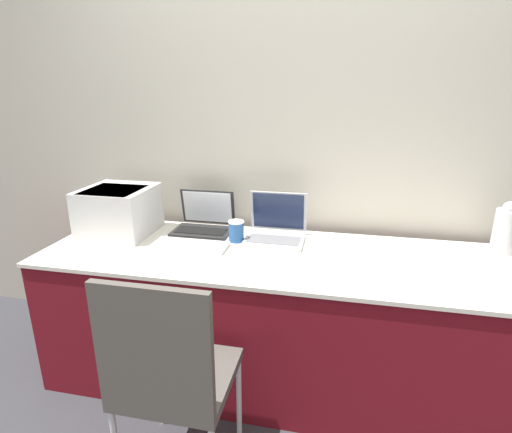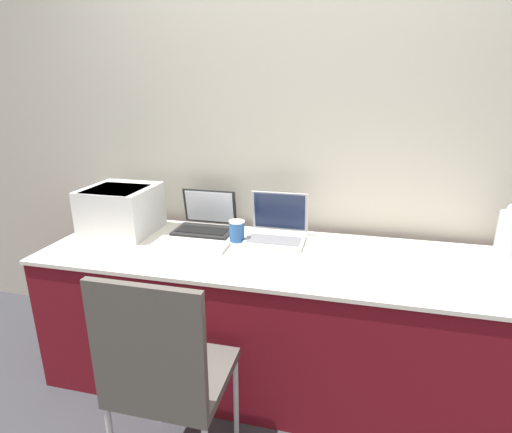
{
  "view_description": "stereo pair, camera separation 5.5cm",
  "coord_description": "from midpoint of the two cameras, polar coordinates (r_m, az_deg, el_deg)",
  "views": [
    {
      "loc": [
        0.25,
        -1.48,
        1.54
      ],
      "look_at": [
        -0.15,
        0.41,
        0.92
      ],
      "focal_mm": 28.0,
      "sensor_mm": 36.0,
      "label": 1
    },
    {
      "loc": [
        0.3,
        -1.47,
        1.54
      ],
      "look_at": [
        -0.15,
        0.41,
        0.92
      ],
      "focal_mm": 28.0,
      "sensor_mm": 36.0,
      "label": 2
    }
  ],
  "objects": [
    {
      "name": "laptop_right",
      "position": [
        2.21,
        2.12,
        -1.87
      ],
      "size": [
        0.32,
        0.29,
        0.25
      ],
      "color": "#B7B7BC",
      "rests_on": "table"
    },
    {
      "name": "chair",
      "position": [
        1.62,
        -13.25,
        -20.71
      ],
      "size": [
        0.42,
        0.41,
        0.95
      ],
      "color": "#4C4742",
      "rests_on": "ground_plane"
    },
    {
      "name": "metal_pitcher",
      "position": [
        2.35,
        31.49,
        -1.65
      ],
      "size": [
        0.11,
        0.11,
        0.27
      ],
      "color": "silver",
      "rests_on": "table"
    },
    {
      "name": "external_keyboard",
      "position": [
        2.14,
        -10.11,
        -4.1
      ],
      "size": [
        0.39,
        0.15,
        0.02
      ],
      "color": "silver",
      "rests_on": "table"
    },
    {
      "name": "printer",
      "position": [
        2.41,
        -19.65,
        1.0
      ],
      "size": [
        0.37,
        0.38,
        0.27
      ],
      "color": "silver",
      "rests_on": "table"
    },
    {
      "name": "coffee_cup",
      "position": [
        2.18,
        -3.56,
        -2.1
      ],
      "size": [
        0.09,
        0.09,
        0.12
      ],
      "color": "#285699",
      "rests_on": "table"
    },
    {
      "name": "table",
      "position": [
        2.2,
        3.11,
        -14.35
      ],
      "size": [
        2.48,
        0.76,
        0.74
      ],
      "color": "maroon",
      "rests_on": "ground_plane"
    },
    {
      "name": "wall_back",
      "position": [
        2.34,
        5.34,
        11.81
      ],
      "size": [
        8.0,
        0.05,
        2.6
      ],
      "color": "#B7B2A3",
      "rests_on": "ground_plane"
    },
    {
      "name": "laptop_left",
      "position": [
        2.36,
        -8.11,
        -0.84
      ],
      "size": [
        0.33,
        0.25,
        0.23
      ],
      "color": "black",
      "rests_on": "table"
    },
    {
      "name": "ground_plane",
      "position": [
        2.15,
        1.19,
        -27.98
      ],
      "size": [
        14.0,
        14.0,
        0.0
      ],
      "primitive_type": "plane",
      "color": "#333338"
    }
  ]
}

